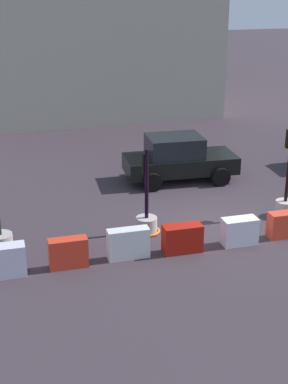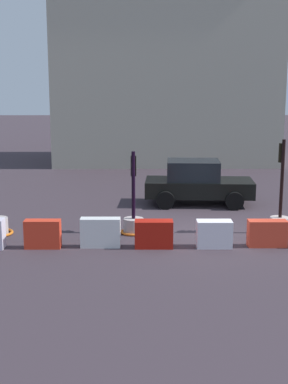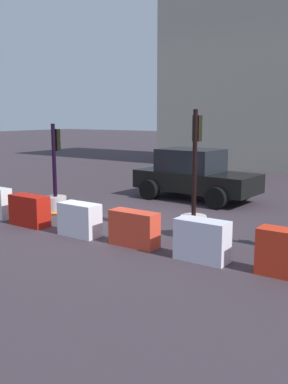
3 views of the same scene
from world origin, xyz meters
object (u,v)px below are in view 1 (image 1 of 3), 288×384
Objects in this scene: construction_barrier_3 at (182,239)px; construction_barrier_4 at (239,231)px; traffic_light_2 at (286,198)px; traffic_light_0 at (0,238)px; traffic_light_1 at (146,218)px; construction_barrier_5 at (287,224)px; car_black_sedan at (178,159)px; construction_barrier_1 at (68,253)px; construction_barrier_2 at (128,243)px; construction_barrier_0 at (4,261)px.

construction_barrier_4 is at bearing 0.27° from construction_barrier_3.
traffic_light_0 is at bearing -179.83° from traffic_light_2.
traffic_light_1 is 2.55× the size of construction_barrier_4.
construction_barrier_3 is at bearing -68.53° from traffic_light_1.
construction_barrier_5 is 5.71m from car_black_sedan.
construction_barrier_1 is 4.91m from construction_barrier_4.
traffic_light_0 is 0.83× the size of traffic_light_2.
construction_barrier_2 is at bearing -22.31° from traffic_light_0.
traffic_light_1 is at bearing 111.47° from construction_barrier_3.
construction_barrier_3 reaches higher than construction_barrier_5.
traffic_light_2 is at bearing 62.55° from construction_barrier_5.
car_black_sedan is (-2.16, 4.12, 0.23)m from traffic_light_2.
construction_barrier_5 is at bearing -20.43° from traffic_light_1.
construction_barrier_0 is at bearing -179.37° from construction_barrier_5.
construction_barrier_3 is (4.83, 0.02, -0.03)m from construction_barrier_0.
construction_barrier_1 is (-2.58, -1.51, -0.04)m from traffic_light_1.
construction_barrier_0 is 1.10× the size of construction_barrier_4.
construction_barrier_1 is 1.01× the size of construction_barrier_4.
construction_barrier_0 reaches higher than construction_barrier_4.
construction_barrier_4 is at bearing -32.82° from traffic_light_1.
traffic_light_0 is at bearing -178.95° from traffic_light_1.
construction_barrier_2 is 6.47m from car_black_sedan.
construction_barrier_1 is (1.67, -1.43, 0.02)m from traffic_light_0.
construction_barrier_4 is 5.59m from car_black_sedan.
traffic_light_1 is 2.26× the size of construction_barrier_2.
traffic_light_0 is 6.74m from construction_barrier_4.
construction_barrier_0 reaches higher than construction_barrier_5.
construction_barrier_1 reaches higher than construction_barrier_5.
construction_barrier_0 reaches higher than construction_barrier_1.
traffic_light_1 is at bearing 179.35° from traffic_light_2.
construction_barrier_4 is at bearing 0.26° from construction_barrier_0.
traffic_light_1 is at bearing 159.57° from construction_barrier_5.
construction_barrier_1 is 0.94× the size of construction_barrier_3.
construction_barrier_0 is 8.10m from construction_barrier_5.
construction_barrier_1 reaches higher than construction_barrier_4.
construction_barrier_0 is at bearing -160.14° from traffic_light_1.
construction_barrier_3 is 5.89m from car_black_sedan.
construction_barrier_3 is at bearing -2.55° from construction_barrier_2.
construction_barrier_3 is at bearing 0.25° from construction_barrier_0.
traffic_light_2 is 0.70× the size of car_black_sedan.
construction_barrier_1 is 1.65m from construction_barrier_2.
traffic_light_2 is at bearing 9.51° from construction_barrier_0.
construction_barrier_1 is (1.65, 0.02, -0.02)m from construction_barrier_0.
construction_barrier_0 is at bearing -139.97° from car_black_sedan.
construction_barrier_4 is at bearing 0.13° from construction_barrier_1.
construction_barrier_5 is at bearing 0.00° from construction_barrier_2.
traffic_light_2 is 4.66m from car_black_sedan.
traffic_light_2 is at bearing 11.51° from construction_barrier_1.
traffic_light_1 reaches higher than construction_barrier_0.
traffic_light_0 is 4.26m from traffic_light_1.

